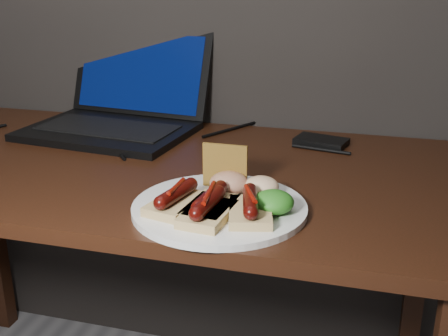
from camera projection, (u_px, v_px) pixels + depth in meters
desk at (136, 198)px, 1.27m from camera, size 1.40×0.70×0.75m
laptop at (120, 110)px, 1.47m from camera, size 0.44×0.41×0.25m
hard_drive at (321, 142)px, 1.35m from camera, size 0.13×0.10×0.02m
desk_cables at (148, 138)px, 1.39m from camera, size 1.00×0.41×0.01m
plate at (219, 208)px, 0.99m from camera, size 0.37×0.37×0.01m
bread_sausage_left at (177, 199)px, 0.96m from camera, size 0.09×0.13×0.04m
bread_sausage_center at (210, 203)px, 0.95m from camera, size 0.08×0.12×0.04m
bread_sausage_right at (250, 207)px, 0.93m from camera, size 0.10×0.13×0.04m
bread_sausage_extra at (208, 209)px, 0.93m from camera, size 0.08×0.12×0.04m
crispbread at (225, 166)px, 1.05m from camera, size 0.09×0.01×0.08m
salad_greens at (274, 202)px, 0.95m from camera, size 0.07×0.07×0.04m
salsa_mound at (229, 183)px, 1.03m from camera, size 0.07×0.07×0.04m
coleslaw_mound at (261, 186)px, 1.02m from camera, size 0.06×0.06×0.04m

